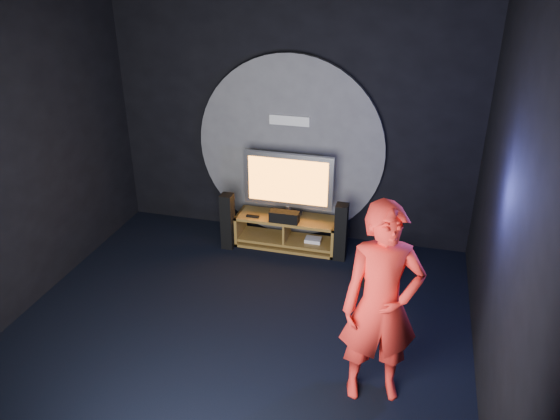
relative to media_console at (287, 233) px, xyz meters
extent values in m
plane|color=black|center=(-0.06, -2.05, -0.19)|extent=(5.00, 5.00, 0.00)
cube|color=black|center=(-0.06, 0.45, 1.56)|extent=(5.00, 0.04, 3.50)
cube|color=black|center=(-0.06, -4.55, 1.56)|extent=(5.00, 0.04, 3.50)
cube|color=black|center=(-2.56, -2.05, 1.56)|extent=(0.04, 5.00, 3.50)
cube|color=black|center=(2.44, -2.05, 1.56)|extent=(0.04, 5.00, 3.50)
cylinder|color=#515156|center=(-0.06, 0.39, 1.11)|extent=(2.60, 0.08, 2.60)
cube|color=white|center=(-0.06, 0.34, 1.53)|extent=(0.55, 0.03, 0.13)
cube|color=olive|center=(-0.01, 0.00, 0.24)|extent=(1.40, 0.45, 0.04)
cube|color=olive|center=(-0.01, 0.00, -0.09)|extent=(1.36, 0.42, 0.04)
cube|color=olive|center=(-0.69, 0.00, 0.03)|extent=(0.04, 0.45, 0.45)
cube|color=olive|center=(0.67, 0.00, 0.03)|extent=(0.04, 0.45, 0.45)
cube|color=olive|center=(-0.01, 0.00, 0.07)|extent=(0.03, 0.40, 0.29)
cube|color=olive|center=(-0.01, 0.00, -0.17)|extent=(1.40, 0.45, 0.04)
cube|color=white|center=(0.37, 0.00, -0.05)|extent=(0.22, 0.16, 0.05)
cube|color=#A2A3A9|center=(-0.01, 0.07, 0.28)|extent=(0.36, 0.22, 0.04)
cylinder|color=#A2A3A9|center=(-0.01, 0.07, 0.35)|extent=(0.07, 0.07, 0.10)
cube|color=#A2A3A9|center=(-0.01, 0.07, 0.78)|extent=(1.23, 0.06, 0.76)
cube|color=orange|center=(-0.01, 0.04, 0.78)|extent=(1.10, 0.01, 0.62)
cube|color=black|center=(-0.01, -0.14, 0.33)|extent=(0.40, 0.15, 0.15)
cube|color=black|center=(-0.46, -0.12, 0.27)|extent=(0.18, 0.05, 0.02)
cube|color=black|center=(-0.79, -0.24, 0.21)|extent=(0.16, 0.18, 0.80)
cube|color=black|center=(0.77, -0.15, 0.21)|extent=(0.16, 0.18, 0.80)
cube|color=black|center=(1.30, -0.63, -0.04)|extent=(0.29, 0.29, 0.32)
imported|color=red|center=(1.48, -2.49, 0.79)|extent=(0.82, 0.65, 1.97)
camera|label=1|loc=(1.63, -6.52, 3.63)|focal=35.00mm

